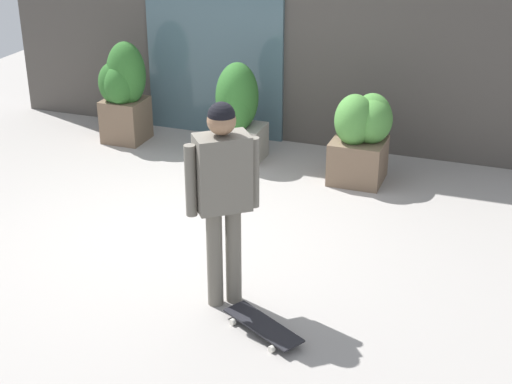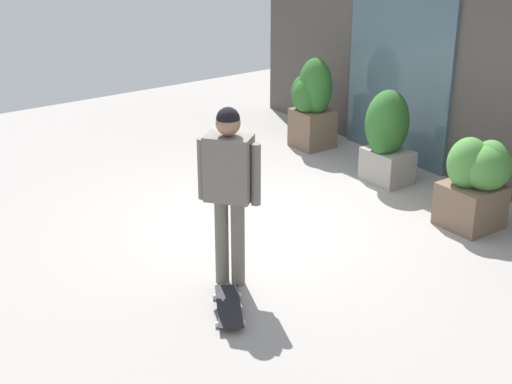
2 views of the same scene
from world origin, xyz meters
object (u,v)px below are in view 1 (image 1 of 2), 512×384
Objects in this scene: skateboarder at (223,184)px; planter_box_right at (363,133)px; planter_box_mid at (238,109)px; skateboard at (263,326)px; planter_box_left at (123,90)px.

skateboarder reaches higher than planter_box_right.
planter_box_mid is (-1.56, 0.13, 0.07)m from planter_box_right.
planter_box_mid is at bearing 143.87° from skateboard.
planter_box_left is at bearing 177.56° from planter_box_mid.
skateboard is at bearing 16.69° from skateboarder.
planter_box_right is at bearing -4.84° from planter_box_mid.
planter_box_left reaches higher than skateboard.
planter_box_left is at bearing 161.66° from skateboard.
skateboarder is 1.34× the size of planter_box_left.
skateboarder is at bearing -49.66° from planter_box_left.
skateboard is 4.67m from planter_box_left.
skateboard is at bearing -65.71° from planter_box_mid.
planter_box_left is 1.59m from planter_box_mid.
planter_box_right is at bearing 131.96° from skateboarder.
skateboarder is 3.01m from planter_box_right.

